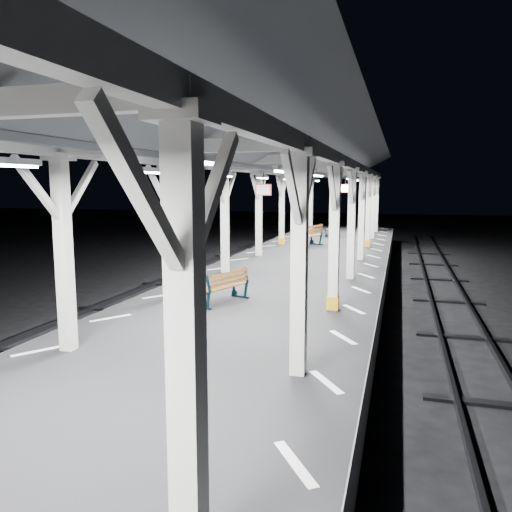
% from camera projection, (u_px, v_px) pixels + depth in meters
% --- Properties ---
extents(ground, '(120.00, 120.00, 0.00)m').
position_uv_depth(ground, '(219.00, 375.00, 10.06)').
color(ground, black).
rests_on(ground, ground).
extents(platform, '(6.00, 50.00, 1.00)m').
position_uv_depth(platform, '(219.00, 351.00, 9.99)').
color(platform, black).
rests_on(platform, ground).
extents(hazard_stripes_left, '(1.00, 48.00, 0.01)m').
position_uv_depth(hazard_stripes_left, '(111.00, 318.00, 10.59)').
color(hazard_stripes_left, silver).
rests_on(hazard_stripes_left, platform).
extents(hazard_stripes_right, '(1.00, 48.00, 0.01)m').
position_uv_depth(hazard_stripes_right, '(343.00, 337.00, 9.24)').
color(hazard_stripes_right, silver).
rests_on(hazard_stripes_right, platform).
extents(track_left, '(2.20, 60.00, 0.16)m').
position_uv_depth(track_left, '(14.00, 349.00, 11.42)').
color(track_left, '#2D2D33').
rests_on(track_left, ground).
extents(track_right, '(2.20, 60.00, 0.16)m').
position_uv_depth(track_right, '(489.00, 401.00, 8.67)').
color(track_right, '#2D2D33').
rests_on(track_right, ground).
extents(canopy, '(5.40, 49.00, 4.65)m').
position_uv_depth(canopy, '(217.00, 144.00, 9.40)').
color(canopy, silver).
rests_on(canopy, platform).
extents(bench_mid, '(1.00, 1.57, 0.80)m').
position_uv_depth(bench_mid, '(225.00, 286.00, 11.86)').
color(bench_mid, black).
rests_on(bench_mid, platform).
extents(bench_far, '(1.17, 1.98, 1.01)m').
position_uv_depth(bench_far, '(310.00, 235.00, 22.75)').
color(bench_far, black).
rests_on(bench_far, platform).
extents(bench_extra, '(0.59, 1.54, 0.83)m').
position_uv_depth(bench_extra, '(333.00, 228.00, 27.56)').
color(bench_extra, black).
rests_on(bench_extra, platform).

